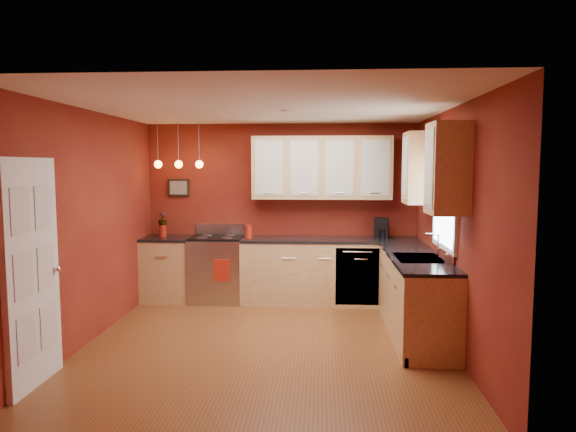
# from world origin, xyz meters

# --- Properties ---
(floor) EXTENTS (4.20, 4.20, 0.00)m
(floor) POSITION_xyz_m (0.00, 0.00, 0.00)
(floor) COLOR brown
(floor) RESTS_ON ground
(ceiling) EXTENTS (4.00, 4.20, 0.02)m
(ceiling) POSITION_xyz_m (0.00, 0.00, 2.60)
(ceiling) COLOR white
(ceiling) RESTS_ON wall_back
(wall_back) EXTENTS (4.00, 0.02, 2.60)m
(wall_back) POSITION_xyz_m (0.00, 2.10, 1.30)
(wall_back) COLOR maroon
(wall_back) RESTS_ON floor
(wall_front) EXTENTS (4.00, 0.02, 2.60)m
(wall_front) POSITION_xyz_m (0.00, -2.10, 1.30)
(wall_front) COLOR maroon
(wall_front) RESTS_ON floor
(wall_left) EXTENTS (0.02, 4.20, 2.60)m
(wall_left) POSITION_xyz_m (-2.00, 0.00, 1.30)
(wall_left) COLOR maroon
(wall_left) RESTS_ON floor
(wall_right) EXTENTS (0.02, 4.20, 2.60)m
(wall_right) POSITION_xyz_m (2.00, 0.00, 1.30)
(wall_right) COLOR maroon
(wall_right) RESTS_ON floor
(base_cabinets_back_left) EXTENTS (0.70, 0.60, 0.90)m
(base_cabinets_back_left) POSITION_xyz_m (-1.65, 1.80, 0.45)
(base_cabinets_back_left) COLOR #DBBA75
(base_cabinets_back_left) RESTS_ON floor
(base_cabinets_back_right) EXTENTS (2.54, 0.60, 0.90)m
(base_cabinets_back_right) POSITION_xyz_m (0.73, 1.80, 0.45)
(base_cabinets_back_right) COLOR #DBBA75
(base_cabinets_back_right) RESTS_ON floor
(base_cabinets_right) EXTENTS (0.60, 2.10, 0.90)m
(base_cabinets_right) POSITION_xyz_m (1.70, 0.45, 0.45)
(base_cabinets_right) COLOR #DBBA75
(base_cabinets_right) RESTS_ON floor
(counter_back_left) EXTENTS (0.70, 0.62, 0.04)m
(counter_back_left) POSITION_xyz_m (-1.65, 1.80, 0.92)
(counter_back_left) COLOR black
(counter_back_left) RESTS_ON base_cabinets_back_left
(counter_back_right) EXTENTS (2.54, 0.62, 0.04)m
(counter_back_right) POSITION_xyz_m (0.73, 1.80, 0.92)
(counter_back_right) COLOR black
(counter_back_right) RESTS_ON base_cabinets_back_right
(counter_right) EXTENTS (0.62, 2.10, 0.04)m
(counter_right) POSITION_xyz_m (1.70, 0.45, 0.92)
(counter_right) COLOR black
(counter_right) RESTS_ON base_cabinets_right
(gas_range) EXTENTS (0.76, 0.64, 1.11)m
(gas_range) POSITION_xyz_m (-0.92, 1.80, 0.48)
(gas_range) COLOR #ADADB1
(gas_range) RESTS_ON floor
(dishwasher_front) EXTENTS (0.60, 0.02, 0.80)m
(dishwasher_front) POSITION_xyz_m (1.10, 1.51, 0.45)
(dishwasher_front) COLOR #ADADB1
(dishwasher_front) RESTS_ON base_cabinets_back_right
(sink) EXTENTS (0.50, 0.70, 0.33)m
(sink) POSITION_xyz_m (1.70, 0.30, 0.92)
(sink) COLOR gray
(sink) RESTS_ON counter_right
(window) EXTENTS (0.06, 1.02, 1.22)m
(window) POSITION_xyz_m (1.97, 0.30, 1.69)
(window) COLOR white
(window) RESTS_ON wall_right
(door_left_wall) EXTENTS (0.12, 0.82, 2.05)m
(door_left_wall) POSITION_xyz_m (-1.97, -1.20, 1.03)
(door_left_wall) COLOR white
(door_left_wall) RESTS_ON floor
(upper_cabinets_back) EXTENTS (2.00, 0.35, 0.90)m
(upper_cabinets_back) POSITION_xyz_m (0.60, 1.93, 1.95)
(upper_cabinets_back) COLOR #DBBA75
(upper_cabinets_back) RESTS_ON wall_back
(upper_cabinets_right) EXTENTS (0.35, 1.95, 0.90)m
(upper_cabinets_right) POSITION_xyz_m (1.82, 0.32, 1.95)
(upper_cabinets_right) COLOR #DBBA75
(upper_cabinets_right) RESTS_ON wall_right
(wall_picture) EXTENTS (0.32, 0.03, 0.26)m
(wall_picture) POSITION_xyz_m (-1.55, 2.08, 1.65)
(wall_picture) COLOR black
(wall_picture) RESTS_ON wall_back
(pendant_lights) EXTENTS (0.71, 0.11, 0.66)m
(pendant_lights) POSITION_xyz_m (-1.45, 1.75, 2.01)
(pendant_lights) COLOR gray
(pendant_lights) RESTS_ON ceiling
(red_canister) EXTENTS (0.12, 0.12, 0.19)m
(red_canister) POSITION_xyz_m (-0.45, 1.75, 1.04)
(red_canister) COLOR #9C1E10
(red_canister) RESTS_ON counter_back_right
(red_vase) EXTENTS (0.11, 0.11, 0.17)m
(red_vase) POSITION_xyz_m (-1.73, 1.83, 1.03)
(red_vase) COLOR #9C1E10
(red_vase) RESTS_ON counter_back_left
(flowers) EXTENTS (0.15, 0.15, 0.22)m
(flowers) POSITION_xyz_m (-1.73, 1.83, 1.20)
(flowers) COLOR #9C1E10
(flowers) RESTS_ON red_vase
(coffee_maker) EXTENTS (0.23, 0.23, 0.29)m
(coffee_maker) POSITION_xyz_m (1.47, 1.87, 1.08)
(coffee_maker) COLOR black
(coffee_maker) RESTS_ON counter_back_right
(soap_pump) EXTENTS (0.10, 0.10, 0.18)m
(soap_pump) POSITION_xyz_m (1.94, -0.09, 1.03)
(soap_pump) COLOR white
(soap_pump) RESTS_ON counter_right
(dish_towel) EXTENTS (0.23, 0.02, 0.31)m
(dish_towel) POSITION_xyz_m (-0.79, 1.47, 0.52)
(dish_towel) COLOR #9C1E10
(dish_towel) RESTS_ON gas_range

